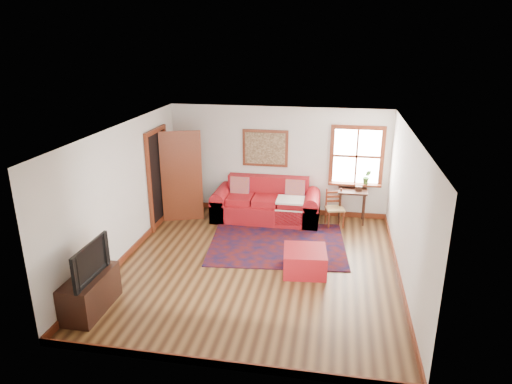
% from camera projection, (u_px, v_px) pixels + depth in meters
% --- Properties ---
extents(ground, '(5.50, 5.50, 0.00)m').
position_uv_depth(ground, '(257.00, 266.00, 8.31)').
color(ground, '#3B2110').
rests_on(ground, ground).
extents(room_envelope, '(5.04, 5.54, 2.52)m').
position_uv_depth(room_envelope, '(258.00, 179.00, 7.79)').
color(room_envelope, silver).
rests_on(room_envelope, ground).
extents(window, '(1.18, 0.20, 1.38)m').
position_uv_depth(window, '(358.00, 163.00, 10.10)').
color(window, white).
rests_on(window, ground).
extents(doorway, '(0.89, 1.08, 2.14)m').
position_uv_depth(doorway, '(173.00, 176.00, 9.99)').
color(doorway, black).
rests_on(doorway, ground).
extents(framed_artwork, '(1.05, 0.07, 0.85)m').
position_uv_depth(framed_artwork, '(265.00, 148.00, 10.38)').
color(framed_artwork, maroon).
rests_on(framed_artwork, ground).
extents(persian_rug, '(2.88, 2.40, 0.02)m').
position_uv_depth(persian_rug, '(277.00, 244.00, 9.18)').
color(persian_rug, '#4E0F0B').
rests_on(persian_rug, ground).
extents(red_leather_sofa, '(2.39, 0.99, 0.94)m').
position_uv_depth(red_leather_sofa, '(266.00, 206.00, 10.37)').
color(red_leather_sofa, '#A8151D').
rests_on(red_leather_sofa, ground).
extents(red_ottoman, '(0.81, 0.81, 0.42)m').
position_uv_depth(red_ottoman, '(305.00, 261.00, 8.05)').
color(red_ottoman, '#A8151D').
rests_on(red_ottoman, ground).
extents(side_table, '(0.63, 0.47, 0.75)m').
position_uv_depth(side_table, '(352.00, 196.00, 10.10)').
color(side_table, black).
rests_on(side_table, ground).
extents(ladder_back_chair, '(0.46, 0.45, 0.82)m').
position_uv_depth(ladder_back_chair, '(334.00, 207.00, 9.97)').
color(ladder_back_chair, tan).
rests_on(ladder_back_chair, ground).
extents(media_cabinet, '(0.48, 1.06, 0.58)m').
position_uv_depth(media_cabinet, '(90.00, 293.00, 6.90)').
color(media_cabinet, black).
rests_on(media_cabinet, ground).
extents(television, '(0.13, 0.98, 0.56)m').
position_uv_depth(television, '(85.00, 261.00, 6.65)').
color(television, black).
rests_on(television, media_cabinet).
extents(candle_hurricane, '(0.12, 0.12, 0.18)m').
position_uv_depth(candle_hurricane, '(105.00, 257.00, 7.19)').
color(candle_hurricane, silver).
rests_on(candle_hurricane, media_cabinet).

